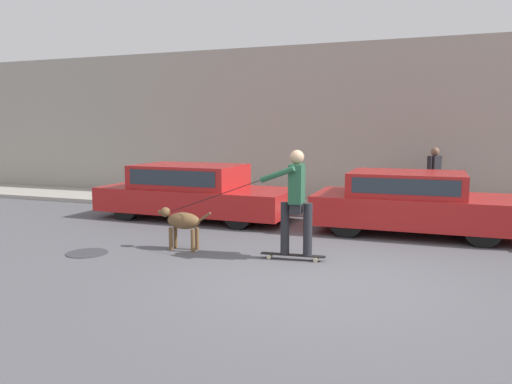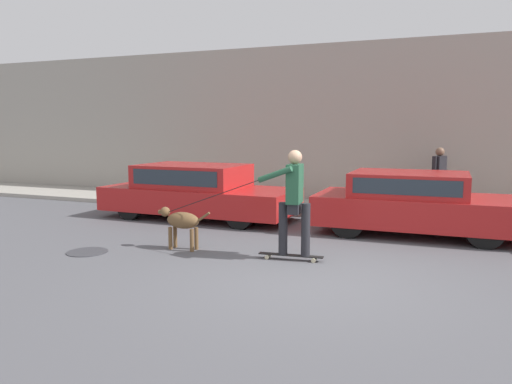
% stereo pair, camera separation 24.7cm
% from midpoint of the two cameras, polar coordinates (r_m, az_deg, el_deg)
% --- Properties ---
extents(ground_plane, '(36.00, 36.00, 0.00)m').
position_cam_midpoint_polar(ground_plane, '(7.18, 6.29, -9.91)').
color(ground_plane, '#545459').
extents(back_wall, '(32.00, 0.30, 4.41)m').
position_cam_midpoint_polar(back_wall, '(13.88, 13.68, 7.47)').
color(back_wall, '#9E998E').
rests_on(back_wall, ground_plane).
extents(sidewalk_curb, '(30.00, 2.25, 0.11)m').
position_cam_midpoint_polar(sidewalk_curb, '(12.77, 12.70, -2.16)').
color(sidewalk_curb, '#A39E93').
rests_on(sidewalk_curb, ground_plane).
extents(parked_car_0, '(4.58, 1.92, 1.27)m').
position_cam_midpoint_polar(parked_car_0, '(11.83, -7.63, -0.03)').
color(parked_car_0, black).
rests_on(parked_car_0, ground_plane).
extents(parked_car_1, '(3.96, 1.87, 1.25)m').
position_cam_midpoint_polar(parked_car_1, '(10.48, 16.77, -1.19)').
color(parked_car_1, black).
rests_on(parked_car_1, ground_plane).
extents(dog, '(1.01, 0.29, 0.74)m').
position_cam_midpoint_polar(dog, '(8.82, -9.24, -3.41)').
color(dog, brown).
rests_on(dog, ground_plane).
extents(skateboarder, '(2.87, 0.59, 1.78)m').
position_cam_midpoint_polar(skateboarder, '(7.97, 3.68, -0.65)').
color(skateboarder, beige).
rests_on(skateboarder, ground_plane).
extents(pedestrian_with_bag, '(0.36, 0.60, 1.55)m').
position_cam_midpoint_polar(pedestrian_with_bag, '(12.81, 19.18, 1.77)').
color(pedestrian_with_bag, '#28282D').
rests_on(pedestrian_with_bag, sidewalk_curb).
extents(manhole_cover, '(0.69, 0.69, 0.01)m').
position_cam_midpoint_polar(manhole_cover, '(9.06, -19.50, -6.60)').
color(manhole_cover, '#38383D').
rests_on(manhole_cover, ground_plane).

